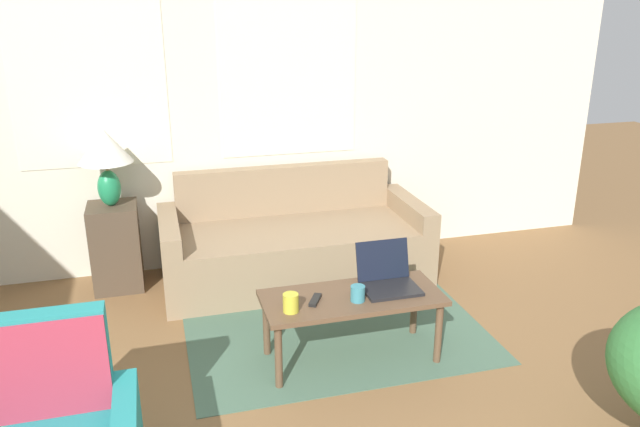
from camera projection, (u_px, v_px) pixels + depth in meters
name	position (u px, v px, depth m)	size (l,w,h in m)	color
wall_back	(206.00, 107.00, 4.85)	(6.98, 0.06, 2.60)	silver
rug	(325.00, 312.00, 4.42)	(1.95, 1.91, 0.01)	#476651
couch	(293.00, 245.00, 4.92)	(2.03, 0.87, 0.83)	#937A5B
side_table	(116.00, 247.00, 4.72)	(0.36, 0.36, 0.66)	#4C3D2D
table_lamp	(105.00, 153.00, 4.48)	(0.39, 0.39, 0.58)	#1E8451
coffee_table	(352.00, 303.00, 3.75)	(1.09, 0.47, 0.43)	brown
laptop	(388.00, 278.00, 3.83)	(0.34, 0.32, 0.26)	black
cup_navy	(358.00, 293.00, 3.65)	(0.09, 0.09, 0.09)	teal
cup_yellow	(291.00, 303.00, 3.52)	(0.09, 0.09, 0.11)	gold
tv_remote	(315.00, 300.00, 3.65)	(0.11, 0.15, 0.02)	black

